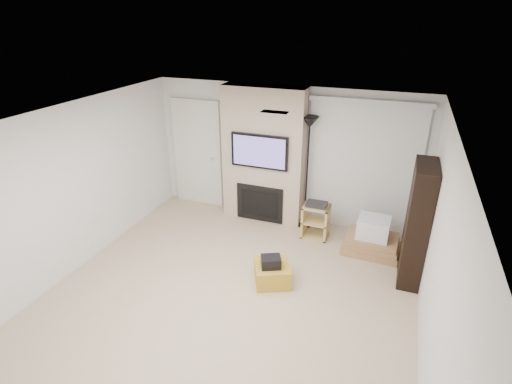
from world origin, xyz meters
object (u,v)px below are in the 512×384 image
(box_stack, at_px, (372,239))
(bookshelf, at_px, (417,224))
(av_stand, at_px, (316,219))
(ottoman, at_px, (272,273))
(floor_lamp, at_px, (309,142))

(box_stack, bearing_deg, bookshelf, -41.39)
(av_stand, relative_size, box_stack, 0.70)
(ottoman, relative_size, bookshelf, 0.28)
(ottoman, bearing_deg, bookshelf, 24.29)
(ottoman, xyz_separation_m, floor_lamp, (0.02, 1.86, 1.47))
(ottoman, xyz_separation_m, bookshelf, (1.87, 0.85, 0.75))
(av_stand, height_order, bookshelf, bookshelf)
(ottoman, height_order, bookshelf, bookshelf)
(av_stand, height_order, box_stack, av_stand)
(ottoman, relative_size, box_stack, 0.53)
(av_stand, distance_m, box_stack, 1.00)
(bookshelf, bearing_deg, av_stand, 157.07)
(av_stand, xyz_separation_m, bookshelf, (1.58, -0.67, 0.55))
(box_stack, distance_m, bookshelf, 1.04)
(floor_lamp, distance_m, box_stack, 1.94)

